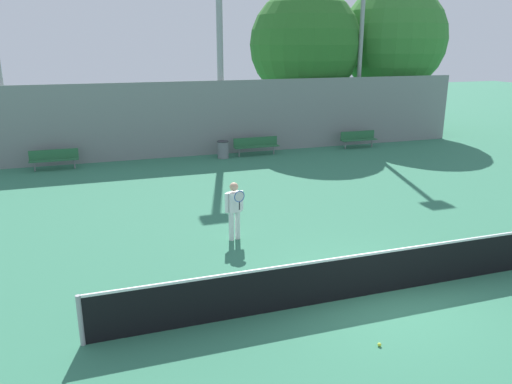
# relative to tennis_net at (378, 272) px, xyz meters

# --- Properties ---
(ground_plane) EXTENTS (100.00, 100.00, 0.00)m
(ground_plane) POSITION_rel_tennis_net_xyz_m (0.00, 0.00, -0.50)
(ground_plane) COLOR #337556
(tennis_net) EXTENTS (12.09, 0.09, 0.98)m
(tennis_net) POSITION_rel_tennis_net_xyz_m (0.00, 0.00, 0.00)
(tennis_net) COLOR #99999E
(tennis_net) RESTS_ON ground_plane
(tennis_player) EXTENTS (0.54, 0.46, 1.62)m
(tennis_player) POSITION_rel_tennis_net_xyz_m (-2.04, 3.93, 0.43)
(tennis_player) COLOR silver
(tennis_player) RESTS_ON ground_plane
(bench_courtside_near) EXTENTS (2.20, 0.40, 0.84)m
(bench_courtside_near) POSITION_rel_tennis_net_xyz_m (1.95, 14.00, 0.02)
(bench_courtside_near) COLOR #28663D
(bench_courtside_near) RESTS_ON ground_plane
(bench_courtside_far) EXTENTS (1.98, 0.40, 0.84)m
(bench_courtside_far) POSITION_rel_tennis_net_xyz_m (-7.10, 14.00, 0.02)
(bench_courtside_far) COLOR #28663D
(bench_courtside_far) RESTS_ON ground_plane
(bench_adjacent_court) EXTENTS (1.93, 0.40, 0.84)m
(bench_adjacent_court) POSITION_rel_tennis_net_xyz_m (7.49, 14.00, 0.02)
(bench_adjacent_court) COLOR #28663D
(bench_adjacent_court) RESTS_ON ground_plane
(light_pole_far_right) EXTENTS (0.90, 0.60, 11.06)m
(light_pole_far_right) POSITION_rel_tennis_net_xyz_m (8.34, 15.76, 6.08)
(light_pole_far_right) COLOR #939399
(light_pole_far_right) RESTS_ON ground_plane
(light_pole_center_back) EXTENTS (0.90, 0.60, 9.50)m
(light_pole_center_back) POSITION_rel_tennis_net_xyz_m (0.57, 15.19, 4.86)
(light_pole_center_back) COLOR #939399
(light_pole_center_back) RESTS_ON ground_plane
(trash_bin) EXTENTS (0.54, 0.54, 0.81)m
(trash_bin) POSITION_rel_tennis_net_xyz_m (0.27, 13.85, -0.09)
(trash_bin) COLOR gray
(trash_bin) RESTS_ON ground_plane
(tennis_ball) EXTENTS (0.07, 0.07, 0.07)m
(tennis_ball) POSITION_rel_tennis_net_xyz_m (-1.01, -1.72, -0.46)
(tennis_ball) COLOR #D1E038
(tennis_ball) RESTS_ON ground_plane
(back_fence) EXTENTS (26.65, 0.06, 3.50)m
(back_fence) POSITION_rel_tennis_net_xyz_m (0.00, 14.77, 1.25)
(back_fence) COLOR gray
(back_fence) RESTS_ON ground_plane
(tree_green_tall) EXTENTS (6.16, 6.16, 8.49)m
(tree_green_tall) POSITION_rel_tennis_net_xyz_m (11.72, 17.95, 4.90)
(tree_green_tall) COLOR brown
(tree_green_tall) RESTS_ON ground_plane
(tree_green_broad) EXTENTS (6.11, 6.11, 8.14)m
(tree_green_broad) POSITION_rel_tennis_net_xyz_m (6.14, 17.97, 4.58)
(tree_green_broad) COLOR brown
(tree_green_broad) RESTS_ON ground_plane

